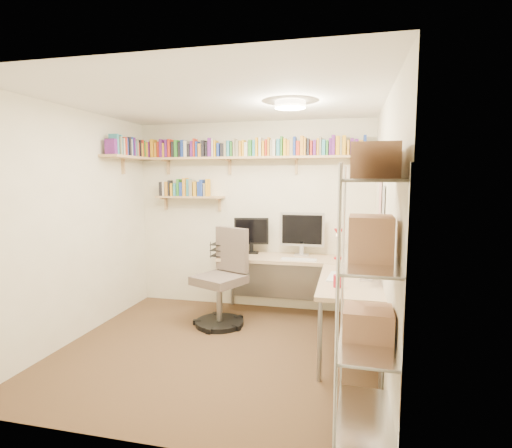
{
  "coord_description": "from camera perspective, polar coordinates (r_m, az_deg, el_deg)",
  "views": [
    {
      "loc": [
        1.27,
        -3.73,
        1.76
      ],
      "look_at": [
        0.28,
        0.55,
        1.25
      ],
      "focal_mm": 28.0,
      "sensor_mm": 36.0,
      "label": 1
    }
  ],
  "objects": [
    {
      "name": "ground",
      "position": [
        4.32,
        -5.51,
        -17.47
      ],
      "size": [
        3.2,
        3.2,
        0.0
      ],
      "primitive_type": "plane",
      "color": "#412C1B",
      "rests_on": "ground"
    },
    {
      "name": "room_shell",
      "position": [
        3.95,
        -5.69,
        3.51
      ],
      "size": [
        3.24,
        3.04,
        2.52
      ],
      "color": "beige",
      "rests_on": "ground"
    },
    {
      "name": "wall_shelves",
      "position": [
        5.31,
        -5.52,
        9.5
      ],
      "size": [
        3.12,
        1.09,
        0.8
      ],
      "color": "tan",
      "rests_on": "ground"
    },
    {
      "name": "corner_desk",
      "position": [
        4.83,
        5.98,
        -5.46
      ],
      "size": [
        2.03,
        1.98,
        1.32
      ],
      "color": "tan",
      "rests_on": "ground"
    },
    {
      "name": "office_chair",
      "position": [
        4.86,
        -4.75,
        -8.59
      ],
      "size": [
        0.68,
        0.69,
        1.16
      ],
      "rotation": [
        0.0,
        0.0,
        -0.43
      ],
      "color": "black",
      "rests_on": "ground"
    },
    {
      "name": "wire_rack",
      "position": [
        2.7,
        16.04,
        -3.31
      ],
      "size": [
        0.41,
        0.81,
        1.96
      ],
      "rotation": [
        0.0,
        0.0,
        -0.03
      ],
      "color": "silver",
      "rests_on": "ground"
    }
  ]
}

